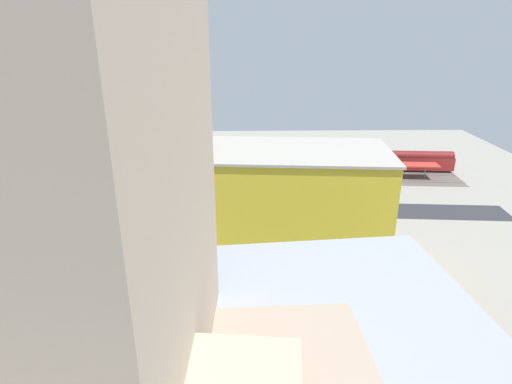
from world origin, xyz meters
The scene contains 23 objects.
ground_plane centered at (0.00, 0.00, 0.00)m, with size 158.69×158.69×0.00m, color gray.
rail_bed centered at (0.00, -22.08, 0.00)m, with size 99.18×14.12×0.01m, color #5B544C.
street_asphalt centered at (0.00, 2.23, 0.00)m, with size 99.18×9.00×0.01m, color #2D2D33.
track_rails centered at (0.00, -22.08, 0.18)m, with size 98.90×15.24×0.12m.
platform_canopy_near centered at (12.07, -13.86, 3.86)m, with size 54.38×8.54×4.12m.
platform_canopy_far centered at (-8.24, -20.91, 4.03)m, with size 69.32×9.83×4.23m.
locomotive centered at (-20.29, -25.14, 1.82)m, with size 14.36×3.81×5.15m.
passenger_coach centered at (-40.78, -25.13, 3.28)m, with size 18.55×4.43×6.23m.
freight_coach_far centered at (11.67, -19.02, 3.18)m, with size 18.59×4.58×6.08m.
parked_car_0 centered at (-15.73, 5.38, 0.76)m, with size 4.50×2.06×1.71m.
parked_car_1 centered at (-9.32, 5.64, 0.75)m, with size 4.66×1.97×1.66m.
parked_car_2 centered at (-1.90, 5.75, 0.82)m, with size 4.32×2.06×1.85m.
parked_car_3 centered at (5.17, 5.64, 0.81)m, with size 4.25×2.10×1.84m.
construction_building centered at (6.18, 29.61, 10.91)m, with size 35.14×16.02×21.81m, color yellow.
construction_roof_slab centered at (6.18, 29.61, 22.01)m, with size 35.74×16.62×0.40m, color #ADA89E.
tower_crane centered at (27.58, 28.51, 22.00)m, with size 12.21×22.04×38.03m.
box_truck_0 centered at (21.54, 16.84, 1.67)m, with size 8.98×2.36×3.37m.
box_truck_1 centered at (9.72, 15.56, 1.64)m, with size 8.79×3.74×3.39m.
street_tree_0 centered at (33.92, -3.57, 5.92)m, with size 6.02×6.02×8.94m.
street_tree_1 centered at (-0.77, -1.94, 4.19)m, with size 4.52×4.52×6.46m.
street_tree_2 centered at (-11.28, -1.91, 4.96)m, with size 4.51×4.51×7.25m.
street_tree_3 centered at (-9.14, -3.07, 5.37)m, with size 5.57×5.57×8.16m.
traffic_light centered at (-3.08, 6.92, 4.64)m, with size 0.50×0.36×7.07m.
Camera 1 is at (10.96, 94.67, 40.30)m, focal length 29.72 mm.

